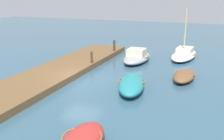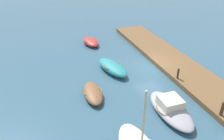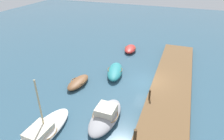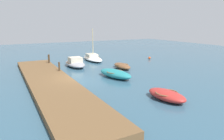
# 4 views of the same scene
# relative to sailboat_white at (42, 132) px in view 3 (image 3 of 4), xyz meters

# --- Properties ---
(ground_plane) EXTENTS (84.00, 84.00, 0.00)m
(ground_plane) POSITION_rel_sailboat_white_xyz_m (9.86, -5.76, -0.37)
(ground_plane) COLOR #33566B
(dock_platform) EXTENTS (21.81, 3.75, 0.44)m
(dock_platform) POSITION_rel_sailboat_white_xyz_m (9.86, -8.14, -0.15)
(dock_platform) COLOR brown
(dock_platform) RESTS_ON ground_plane
(sailboat_white) EXTENTS (5.78, 2.38, 4.58)m
(sailboat_white) POSITION_rel_sailboat_white_xyz_m (0.00, 0.00, 0.00)
(sailboat_white) COLOR white
(sailboat_white) RESTS_ON ground_plane
(rowboat_teal) EXTENTS (4.43, 2.49, 0.81)m
(rowboat_teal) POSITION_rel_sailboat_white_xyz_m (10.29, -1.94, 0.04)
(rowboat_teal) COLOR teal
(rowboat_teal) RESTS_ON ground_plane
(rowboat_brown) EXTENTS (3.37, 1.61, 0.63)m
(rowboat_brown) POSITION_rel_sailboat_white_xyz_m (6.95, 0.88, -0.05)
(rowboat_brown) COLOR brown
(rowboat_brown) RESTS_ON ground_plane
(rowboat_red) EXTENTS (3.26, 1.85, 0.69)m
(rowboat_red) POSITION_rel_sailboat_white_xyz_m (17.35, -1.73, -0.02)
(rowboat_red) COLOR #B72D28
(rowboat_red) RESTS_ON ground_plane
(motorboat_grey) EXTENTS (4.71, 2.09, 1.21)m
(motorboat_grey) POSITION_rel_sailboat_white_xyz_m (3.11, -3.70, 0.08)
(motorboat_grey) COLOR #939399
(motorboat_grey) RESTS_ON ground_plane
(mooring_post_west) EXTENTS (0.23, 0.23, 1.06)m
(mooring_post_west) POSITION_rel_sailboat_white_xyz_m (1.39, -6.51, 0.60)
(mooring_post_west) COLOR #47331E
(mooring_post_west) RESTS_ON dock_platform
(mooring_post_mid_west) EXTENTS (0.18, 0.18, 0.93)m
(mooring_post_mid_west) POSITION_rel_sailboat_white_xyz_m (6.50, -6.51, 0.54)
(mooring_post_mid_west) COLOR #47331E
(mooring_post_mid_west) RESTS_ON dock_platform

